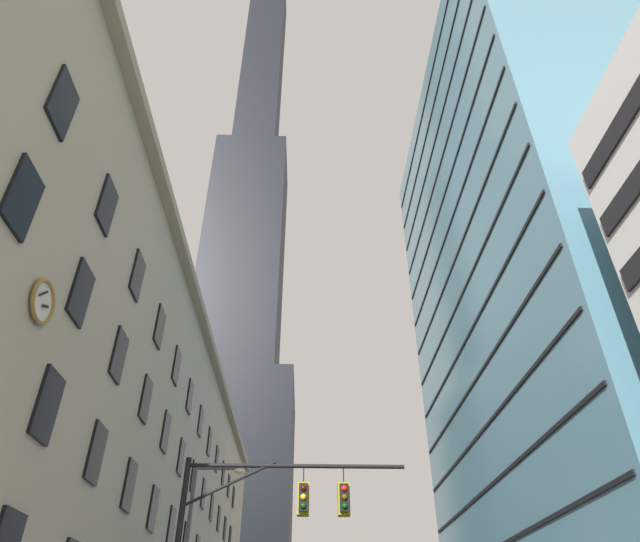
{
  "coord_description": "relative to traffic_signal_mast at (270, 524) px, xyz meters",
  "views": [
    {
      "loc": [
        -2.81,
        -13.78,
        1.76
      ],
      "look_at": [
        -1.86,
        20.61,
        25.88
      ],
      "focal_mm": 30.77,
      "sensor_mm": 36.0,
      "label": 1
    }
  ],
  "objects": [
    {
      "name": "station_building",
      "position": [
        -15.83,
        23.3,
        6.4
      ],
      "size": [
        18.16,
        70.14,
        23.38
      ],
      "color": "#B2A88E",
      "rests_on": "ground"
    },
    {
      "name": "glass_office_midrise",
      "position": [
        23.09,
        22.3,
        24.37
      ],
      "size": [
        16.46,
        38.4,
        59.29
      ],
      "color": "teal",
      "rests_on": "ground"
    },
    {
      "name": "dark_skyscraper",
      "position": [
        -13.88,
        84.91,
        59.41
      ],
      "size": [
        25.45,
        25.45,
        214.61
      ],
      "color": "black",
      "rests_on": "ground"
    },
    {
      "name": "traffic_signal_mast",
      "position": [
        0.0,
        0.0,
        0.0
      ],
      "size": [
        7.69,
        0.63,
        7.23
      ],
      "color": "black",
      "rests_on": "sidewalk_left"
    }
  ]
}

